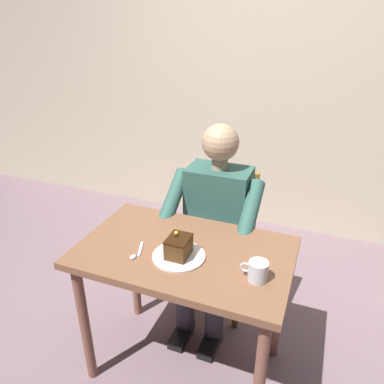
{
  "coord_description": "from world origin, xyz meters",
  "views": [
    {
      "loc": [
        -0.55,
        1.3,
        1.72
      ],
      "look_at": [
        0.0,
        -0.1,
        1.01
      ],
      "focal_mm": 33.93,
      "sensor_mm": 36.0,
      "label": 1
    }
  ],
  "objects_px": {
    "coffee_cup": "(258,271)",
    "dessert_spoon": "(136,253)",
    "chair": "(222,234)",
    "seated_person": "(214,226)",
    "cake_slice": "(178,246)",
    "dining_table": "(185,269)"
  },
  "relations": [
    {
      "from": "chair",
      "to": "dessert_spoon",
      "type": "xyz_separation_m",
      "value": [
        0.19,
        0.73,
        0.28
      ]
    },
    {
      "from": "coffee_cup",
      "to": "dessert_spoon",
      "type": "relative_size",
      "value": 0.83
    },
    {
      "from": "dining_table",
      "to": "cake_slice",
      "type": "height_order",
      "value": "cake_slice"
    },
    {
      "from": "seated_person",
      "to": "cake_slice",
      "type": "relative_size",
      "value": 10.06
    },
    {
      "from": "dining_table",
      "to": "chair",
      "type": "distance_m",
      "value": 0.64
    },
    {
      "from": "chair",
      "to": "seated_person",
      "type": "height_order",
      "value": "seated_person"
    },
    {
      "from": "chair",
      "to": "coffee_cup",
      "type": "xyz_separation_m",
      "value": [
        -0.36,
        0.71,
        0.32
      ]
    },
    {
      "from": "coffee_cup",
      "to": "chair",
      "type": "bearing_deg",
      "value": -62.97
    },
    {
      "from": "dining_table",
      "to": "dessert_spoon",
      "type": "bearing_deg",
      "value": 31.06
    },
    {
      "from": "seated_person",
      "to": "coffee_cup",
      "type": "height_order",
      "value": "seated_person"
    },
    {
      "from": "chair",
      "to": "cake_slice",
      "type": "relative_size",
      "value": 7.28
    },
    {
      "from": "dining_table",
      "to": "chair",
      "type": "bearing_deg",
      "value": -90.0
    },
    {
      "from": "dining_table",
      "to": "dessert_spoon",
      "type": "distance_m",
      "value": 0.25
    },
    {
      "from": "dining_table",
      "to": "seated_person",
      "type": "bearing_deg",
      "value": -90.0
    },
    {
      "from": "seated_person",
      "to": "cake_slice",
      "type": "bearing_deg",
      "value": 89.52
    },
    {
      "from": "dessert_spoon",
      "to": "coffee_cup",
      "type": "bearing_deg",
      "value": -177.66
    },
    {
      "from": "seated_person",
      "to": "coffee_cup",
      "type": "xyz_separation_m",
      "value": [
        -0.36,
        0.53,
        0.17
      ]
    },
    {
      "from": "seated_person",
      "to": "dessert_spoon",
      "type": "distance_m",
      "value": 0.6
    },
    {
      "from": "seated_person",
      "to": "coffee_cup",
      "type": "bearing_deg",
      "value": 124.0
    },
    {
      "from": "dining_table",
      "to": "chair",
      "type": "relative_size",
      "value": 1.12
    },
    {
      "from": "coffee_cup",
      "to": "dessert_spoon",
      "type": "height_order",
      "value": "coffee_cup"
    },
    {
      "from": "dining_table",
      "to": "cake_slice",
      "type": "relative_size",
      "value": 8.16
    }
  ]
}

